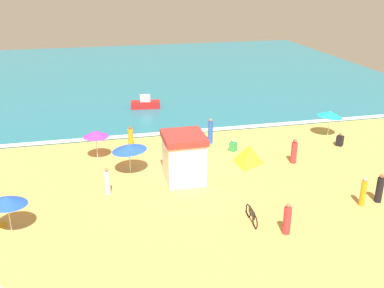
{
  "coord_description": "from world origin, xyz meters",
  "views": [
    {
      "loc": [
        -5.4,
        -25.8,
        12.06
      ],
      "look_at": [
        1.04,
        1.85,
        0.8
      ],
      "focal_mm": 41.24,
      "sensor_mm": 36.0,
      "label": 1
    }
  ],
  "objects": [
    {
      "name": "beachgoer_8",
      "position": [
        4.04,
        1.87,
        0.38
      ],
      "size": [
        0.61,
        0.61,
        0.89
      ],
      "color": "green",
      "rests_on": "ground_plane"
    },
    {
      "name": "beach_towel_4",
      "position": [
        0.3,
        5.0,
        0.01
      ],
      "size": [
        1.09,
        1.54,
        0.01
      ],
      "color": "orange",
      "rests_on": "ground_plane"
    },
    {
      "name": "beach_umbrella_1",
      "position": [
        -3.46,
        -0.14,
        1.74
      ],
      "size": [
        2.83,
        2.81,
        2.03
      ],
      "color": "silver",
      "rests_on": "ground_plane"
    },
    {
      "name": "beach_umbrella_0",
      "position": [
        12.22,
        3.17,
        1.77
      ],
      "size": [
        2.15,
        2.13,
        2.07
      ],
      "color": "silver",
      "rests_on": "ground_plane"
    },
    {
      "name": "beachgoer_3",
      "position": [
        2.87,
        3.7,
        0.91
      ],
      "size": [
        0.43,
        0.43,
        1.93
      ],
      "color": "blue",
      "rests_on": "ground_plane"
    },
    {
      "name": "beach_umbrella_4",
      "position": [
        -9.87,
        -5.55,
        1.71
      ],
      "size": [
        2.8,
        2.8,
        2.01
      ],
      "color": "silver",
      "rests_on": "ground_plane"
    },
    {
      "name": "beachgoer_10",
      "position": [
        8.49,
        -7.19,
        0.82
      ],
      "size": [
        0.41,
        0.41,
        1.71
      ],
      "color": "orange",
      "rests_on": "ground_plane"
    },
    {
      "name": "small_boat_0",
      "position": [
        -0.71,
        13.4,
        0.52
      ],
      "size": [
        2.76,
        1.31,
        1.24
      ],
      "color": "red",
      "rests_on": "ocean_water"
    },
    {
      "name": "beach_towel_3",
      "position": [
        0.89,
        1.2,
        0.01
      ],
      "size": [
        1.32,
        1.11,
        0.01
      ],
      "color": "#D84CA5",
      "rests_on": "ground_plane"
    },
    {
      "name": "beachgoer_2",
      "position": [
        7.34,
        -1.02,
        0.78
      ],
      "size": [
        0.54,
        0.54,
        1.69
      ],
      "color": "red",
      "rests_on": "ground_plane"
    },
    {
      "name": "parked_bicycle",
      "position": [
        2.0,
        -7.44,
        0.38
      ],
      "size": [
        0.13,
        1.82,
        0.76
      ],
      "color": "black",
      "rests_on": "ground_plane"
    },
    {
      "name": "beachgoer_7",
      "position": [
        9.61,
        -7.02,
        0.78
      ],
      "size": [
        0.41,
        0.41,
        1.68
      ],
      "color": "black",
      "rests_on": "ground_plane"
    },
    {
      "name": "ground_plane",
      "position": [
        0.0,
        0.0,
        0.0
      ],
      "size": [
        60.0,
        60.0,
        0.0
      ],
      "primitive_type": "plane",
      "color": "#E0A856"
    },
    {
      "name": "beachgoer_5",
      "position": [
        3.3,
        -8.82,
        0.76
      ],
      "size": [
        0.53,
        0.53,
        1.66
      ],
      "color": "red",
      "rests_on": "ground_plane"
    },
    {
      "name": "beach_tent",
      "position": [
        4.46,
        -0.22,
        0.6
      ],
      "size": [
        2.49,
        2.77,
        1.2
      ],
      "color": "yellow",
      "rests_on": "ground_plane"
    },
    {
      "name": "beach_umbrella_2",
      "position": [
        -5.41,
        2.66,
        1.81
      ],
      "size": [
        1.81,
        1.81,
        2.04
      ],
      "color": "silver",
      "rests_on": "ground_plane"
    },
    {
      "name": "beachgoer_0",
      "position": [
        -2.97,
        4.25,
        0.74
      ],
      "size": [
        0.47,
        0.47,
        1.6
      ],
      "color": "orange",
      "rests_on": "ground_plane"
    },
    {
      "name": "beachgoer_4",
      "position": [
        11.98,
        1.05,
        0.41
      ],
      "size": [
        0.63,
        0.63,
        0.97
      ],
      "color": "black",
      "rests_on": "ground_plane"
    },
    {
      "name": "wave_breaker_foam",
      "position": [
        0.0,
        6.3,
        0.1
      ],
      "size": [
        57.0,
        0.7,
        0.01
      ],
      "primitive_type": "cube",
      "color": "white",
      "rests_on": "ocean_water"
    },
    {
      "name": "beachgoer_6",
      "position": [
        -5.0,
        -2.7,
        0.76
      ],
      "size": [
        0.41,
        0.41,
        1.62
      ],
      "color": "white",
      "rests_on": "ground_plane"
    },
    {
      "name": "ocean_water",
      "position": [
        0.0,
        28.0,
        0.05
      ],
      "size": [
        60.0,
        44.0,
        0.1
      ],
      "primitive_type": "cube",
      "color": "teal",
      "rests_on": "ground_plane"
    },
    {
      "name": "lifeguard_cabana",
      "position": [
        -0.33,
        -1.86,
        1.51
      ],
      "size": [
        2.46,
        2.71,
        2.97
      ],
      "color": "white",
      "rests_on": "ground_plane"
    }
  ]
}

